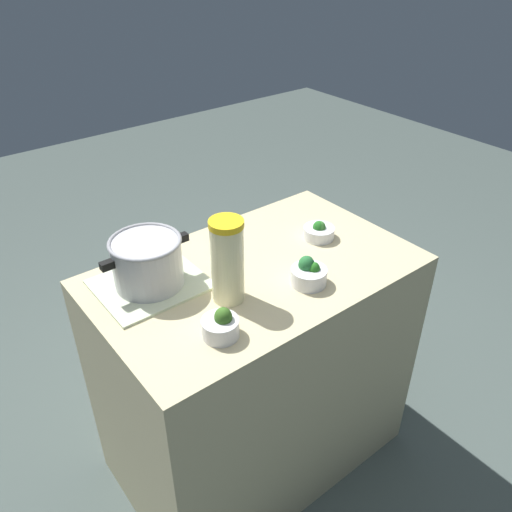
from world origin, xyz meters
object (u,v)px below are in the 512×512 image
(cooking_pot, at_px, (147,261))
(lemonade_pitcher, at_px, (227,261))
(broccoli_bowl_front, at_px, (309,274))
(broccoli_bowl_back, at_px, (221,325))
(broccoli_bowl_center, at_px, (319,231))

(cooking_pot, distance_m, lemonade_pitcher, 0.26)
(broccoli_bowl_front, bearing_deg, broccoli_bowl_back, -174.78)
(lemonade_pitcher, xyz_separation_m, broccoli_bowl_front, (0.24, -0.09, -0.10))
(lemonade_pitcher, height_order, broccoli_bowl_back, lemonade_pitcher)
(broccoli_bowl_center, distance_m, broccoli_bowl_back, 0.61)
(broccoli_bowl_front, height_order, broccoli_bowl_back, broccoli_bowl_front)
(broccoli_bowl_center, bearing_deg, broccoli_bowl_front, -140.43)
(cooking_pot, bearing_deg, lemonade_pitcher, -52.81)
(broccoli_bowl_front, bearing_deg, broccoli_bowl_center, 39.57)
(broccoli_bowl_front, xyz_separation_m, broccoli_bowl_center, (0.22, 0.18, -0.01))
(broccoli_bowl_center, bearing_deg, cooking_pot, 169.31)
(broccoli_bowl_front, bearing_deg, cooking_pot, 143.14)
(cooking_pot, distance_m, broccoli_bowl_back, 0.33)
(lemonade_pitcher, relative_size, broccoli_bowl_center, 2.38)
(broccoli_bowl_center, height_order, broccoli_bowl_back, broccoli_bowl_back)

